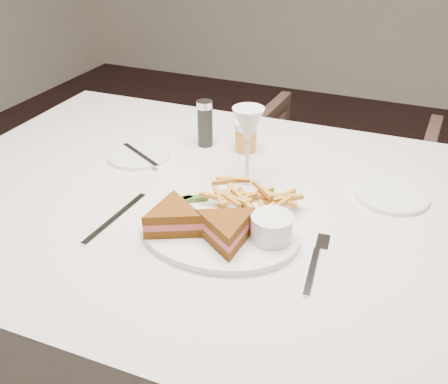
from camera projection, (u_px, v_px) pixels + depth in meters
ground at (295, 339)px, 1.73m from camera, size 5.00×5.00×0.00m
table at (232, 324)px, 1.28m from camera, size 1.46×0.99×0.75m
chair_far at (330, 192)px, 1.92m from camera, size 0.69×0.65×0.68m
table_setting at (232, 195)px, 1.04m from camera, size 0.78×0.61×0.18m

